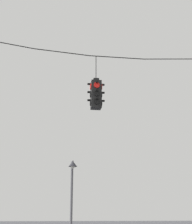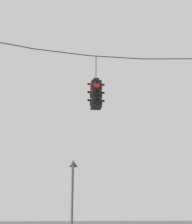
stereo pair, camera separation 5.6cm
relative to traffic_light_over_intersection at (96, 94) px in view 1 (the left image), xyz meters
The scene contains 3 objects.
span_wire 1.84m from the traffic_light_over_intersection, ahead, with size 13.49×0.03×0.83m.
traffic_light_over_intersection is the anchor object (origin of this frame).
street_lamp 6.41m from the traffic_light_over_intersection, 93.25° to the left, with size 0.42×0.73×4.45m.
Camera 1 is at (-2.27, -10.33, 1.97)m, focal length 55.00 mm.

